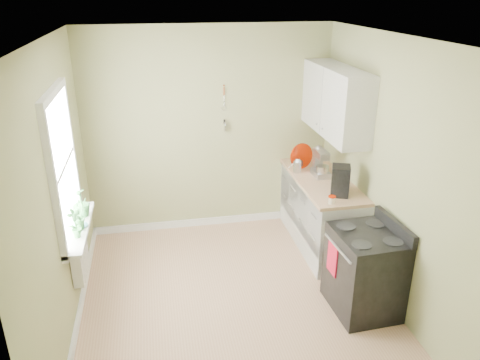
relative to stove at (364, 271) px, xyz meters
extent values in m
cube|color=tan|center=(-1.28, 0.34, -0.45)|extent=(3.20, 3.60, 0.02)
cube|color=white|center=(-1.28, 0.34, 2.27)|extent=(3.20, 3.60, 0.02)
cube|color=#9B9D6B|center=(-1.28, 2.15, 0.91)|extent=(3.20, 0.02, 2.70)
cube|color=#9B9D6B|center=(-2.89, 0.34, 0.91)|extent=(0.02, 3.60, 2.70)
cube|color=#9B9D6B|center=(0.33, 0.34, 0.91)|extent=(0.02, 3.60, 2.70)
cube|color=silver|center=(0.02, 1.34, -0.01)|extent=(0.60, 1.60, 0.87)
cube|color=tan|center=(0.01, 1.34, 0.45)|extent=(0.64, 1.60, 0.04)
cube|color=silver|center=(0.15, 1.44, 1.41)|extent=(0.35, 1.40, 0.80)
cube|color=white|center=(-2.87, 0.64, 1.11)|extent=(0.02, 1.00, 1.30)
cube|color=white|center=(-2.85, 0.64, 1.79)|extent=(0.06, 1.14, 0.07)
cube|color=white|center=(-2.85, 0.64, 0.42)|extent=(0.06, 1.14, 0.07)
cube|color=white|center=(-2.85, 0.64, 1.11)|extent=(0.04, 1.00, 0.04)
cube|color=white|center=(-2.79, 0.64, 0.44)|extent=(0.18, 1.14, 0.04)
cube|color=white|center=(-2.82, 0.59, 0.11)|extent=(0.12, 0.50, 0.35)
cylinder|color=tan|center=(-1.08, 2.12, 1.44)|extent=(0.02, 0.02, 0.10)
cylinder|color=silver|center=(-1.08, 2.12, 1.32)|extent=(0.01, 0.01, 0.16)
cylinder|color=silver|center=(-1.08, 2.12, 0.98)|extent=(0.01, 0.14, 0.14)
cube|color=black|center=(0.00, 0.00, -0.02)|extent=(0.64, 0.74, 0.84)
cube|color=black|center=(0.00, 0.00, 0.41)|extent=(0.64, 0.74, 0.03)
cube|color=black|center=(0.27, 0.00, 0.48)|extent=(0.09, 0.71, 0.13)
cylinder|color=#B2B2B7|center=(-0.31, 0.00, 0.30)|extent=(0.05, 0.58, 0.02)
cube|color=#A61329|center=(-0.31, 0.09, 0.14)|extent=(0.03, 0.21, 0.35)
cube|color=#B2B2B7|center=(0.02, 1.43, 0.51)|extent=(0.18, 0.28, 0.07)
cube|color=#B2B2B7|center=(0.02, 1.55, 0.63)|extent=(0.11, 0.07, 0.20)
cube|color=#B2B2B7|center=(0.02, 1.45, 0.75)|extent=(0.13, 0.27, 0.09)
sphere|color=#B2B2B7|center=(0.02, 1.55, 0.78)|extent=(0.11, 0.11, 0.11)
cylinder|color=silver|center=(0.02, 1.38, 0.56)|extent=(0.16, 0.16, 0.13)
cylinder|color=silver|center=(-0.23, 1.61, 0.54)|extent=(0.11, 0.11, 0.14)
cone|color=silver|center=(-0.23, 1.61, 0.63)|extent=(0.11, 0.11, 0.04)
cylinder|color=silver|center=(-0.30, 1.61, 0.56)|extent=(0.10, 0.03, 0.08)
cube|color=black|center=(0.03, 0.85, 0.64)|extent=(0.26, 0.28, 0.35)
cylinder|color=black|center=(0.00, 0.85, 0.54)|extent=(0.11, 0.11, 0.12)
cylinder|color=#A31B01|center=(-0.14, 1.74, 0.64)|extent=(0.34, 0.15, 0.33)
cylinder|color=beige|center=(-0.14, 0.64, 0.51)|extent=(0.08, 0.08, 0.08)
cylinder|color=#A31B01|center=(-0.14, 0.64, 0.55)|extent=(0.08, 0.08, 0.01)
imported|color=#2E6930|center=(-2.78, 0.41, 0.61)|extent=(0.18, 0.19, 0.30)
imported|color=#2E6930|center=(-2.78, 0.59, 0.59)|extent=(0.17, 0.19, 0.27)
imported|color=#2E6930|center=(-2.78, 0.87, 0.61)|extent=(0.21, 0.21, 0.31)
camera|label=1|loc=(-2.00, -3.70, 2.66)|focal=35.00mm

